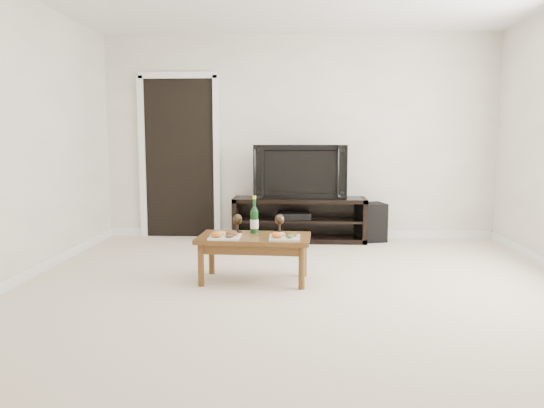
{
  "coord_description": "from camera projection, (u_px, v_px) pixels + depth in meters",
  "views": [
    {
      "loc": [
        0.02,
        -4.11,
        1.32
      ],
      "look_at": [
        -0.24,
        0.7,
        0.7
      ],
      "focal_mm": 35.0,
      "sensor_mm": 36.0,
      "label": 1
    }
  ],
  "objects": [
    {
      "name": "plate_right",
      "position": [
        285.0,
        235.0,
        4.67
      ],
      "size": [
        0.27,
        0.27,
        0.07
      ],
      "primitive_type": "cube",
      "color": "white",
      "rests_on": "coffee_table"
    },
    {
      "name": "back_wall",
      "position": [
        299.0,
        138.0,
        6.82
      ],
      "size": [
        5.0,
        0.04,
        2.6
      ],
      "primitive_type": "cube",
      "color": "white",
      "rests_on": "ground"
    },
    {
      "name": "av_receiver",
      "position": [
        294.0,
        216.0,
        6.67
      ],
      "size": [
        0.42,
        0.33,
        0.08
      ],
      "primitive_type": "cube",
      "rotation": [
        0.0,
        0.0,
        0.09
      ],
      "color": "black",
      "rests_on": "media_console"
    },
    {
      "name": "subwoofer",
      "position": [
        371.0,
        222.0,
        6.69
      ],
      "size": [
        0.4,
        0.4,
        0.48
      ],
      "primitive_type": "cube",
      "rotation": [
        0.0,
        0.0,
        0.27
      ],
      "color": "black",
      "rests_on": "ground"
    },
    {
      "name": "wine_bottle",
      "position": [
        254.0,
        215.0,
        4.92
      ],
      "size": [
        0.07,
        0.07,
        0.35
      ],
      "primitive_type": "cylinder",
      "color": "#103B16",
      "rests_on": "coffee_table"
    },
    {
      "name": "goblet_left",
      "position": [
        238.0,
        223.0,
        4.99
      ],
      "size": [
        0.09,
        0.09,
        0.17
      ],
      "primitive_type": null,
      "color": "#34281C",
      "rests_on": "coffee_table"
    },
    {
      "name": "doorway",
      "position": [
        180.0,
        159.0,
        6.9
      ],
      "size": [
        0.9,
        0.02,
        2.05
      ],
      "primitive_type": "cube",
      "color": "black",
      "rests_on": "ground"
    },
    {
      "name": "floor",
      "position": [
        297.0,
        302.0,
        4.24
      ],
      "size": [
        5.5,
        5.5,
        0.0
      ],
      "primitive_type": "plane",
      "color": "beige",
      "rests_on": "ground"
    },
    {
      "name": "media_console",
      "position": [
        299.0,
        219.0,
        6.68
      ],
      "size": [
        1.66,
        0.45,
        0.55
      ],
      "primitive_type": "cube",
      "color": "black",
      "rests_on": "ground"
    },
    {
      "name": "television",
      "position": [
        300.0,
        171.0,
        6.6
      ],
      "size": [
        1.16,
        0.22,
        0.66
      ],
      "primitive_type": "imported",
      "rotation": [
        0.0,
        0.0,
        0.06
      ],
      "color": "black",
      "rests_on": "media_console"
    },
    {
      "name": "goblet_right",
      "position": [
        280.0,
        223.0,
        4.99
      ],
      "size": [
        0.09,
        0.09,
        0.17
      ],
      "primitive_type": null,
      "color": "#34281C",
      "rests_on": "coffee_table"
    },
    {
      "name": "plate_left",
      "position": [
        225.0,
        234.0,
        4.7
      ],
      "size": [
        0.27,
        0.27,
        0.07
      ],
      "primitive_type": "cube",
      "color": "white",
      "rests_on": "coffee_table"
    },
    {
      "name": "coffee_table",
      "position": [
        254.0,
        259.0,
        4.83
      ],
      "size": [
        1.04,
        0.6,
        0.42
      ],
      "primitive_type": "cube",
      "rotation": [
        0.0,
        0.0,
        -0.05
      ],
      "color": "brown",
      "rests_on": "ground"
    }
  ]
}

